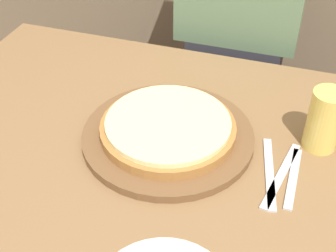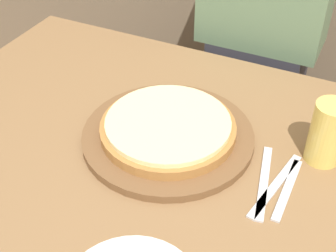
# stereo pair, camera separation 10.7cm
# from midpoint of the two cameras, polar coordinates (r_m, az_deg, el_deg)

# --- Properties ---
(pizza_on_board) EXTENTS (0.40, 0.40, 0.06)m
(pizza_on_board) POSITION_cam_midpoint_polar(r_m,az_deg,el_deg) (1.08, 2.83, -0.78)
(pizza_on_board) COLOR brown
(pizza_on_board) RESTS_ON dining_table
(beer_glass) EXTENTS (0.08, 0.08, 0.15)m
(beer_glass) POSITION_cam_midpoint_polar(r_m,az_deg,el_deg) (1.07, 21.69, -0.65)
(beer_glass) COLOR #E5C65B
(beer_glass) RESTS_ON dining_table
(fork) EXTENTS (0.06, 0.22, 0.00)m
(fork) POSITION_cam_midpoint_polar(r_m,az_deg,el_deg) (1.02, 14.59, -6.73)
(fork) COLOR silver
(fork) RESTS_ON dining_table
(dinner_knife) EXTENTS (0.06, 0.22, 0.00)m
(dinner_knife) POSITION_cam_midpoint_polar(r_m,az_deg,el_deg) (1.02, 15.95, -7.12)
(dinner_knife) COLOR silver
(dinner_knife) RESTS_ON dining_table
(spoon) EXTENTS (0.02, 0.19, 0.00)m
(spoon) POSITION_cam_midpoint_polar(r_m,az_deg,el_deg) (1.02, 17.31, -7.51)
(spoon) COLOR silver
(spoon) RESTS_ON dining_table
(diner_person) EXTENTS (0.38, 0.20, 1.32)m
(diner_person) POSITION_cam_midpoint_polar(r_m,az_deg,el_deg) (1.61, 12.75, 7.78)
(diner_person) COLOR #33333D
(diner_person) RESTS_ON ground_plane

